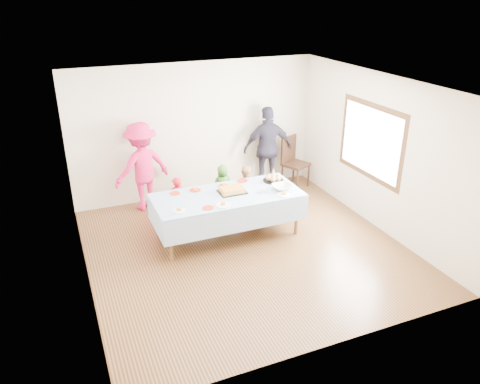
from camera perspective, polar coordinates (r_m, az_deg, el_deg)
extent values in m
plane|color=#412012|center=(7.83, 0.66, -6.89)|extent=(5.00, 5.00, 0.00)
cube|color=beige|center=(9.46, -5.35, 7.47)|extent=(5.00, 0.04, 2.70)
cube|color=beige|center=(5.26, 11.62, -6.98)|extent=(5.00, 0.04, 2.70)
cube|color=beige|center=(6.72, -19.26, -0.81)|extent=(0.04, 5.00, 2.70)
cube|color=beige|center=(8.48, 16.47, 4.63)|extent=(0.04, 5.00, 2.70)
cube|color=white|center=(6.85, 0.77, 12.89)|extent=(5.00, 5.00, 0.04)
cube|color=#472B16|center=(8.57, 15.61, 5.98)|extent=(0.03, 1.75, 1.35)
cylinder|color=brown|center=(7.42, -8.47, -5.81)|extent=(0.06, 0.06, 0.73)
cylinder|color=brown|center=(8.16, 6.91, -2.82)|extent=(0.06, 0.06, 0.73)
cylinder|color=brown|center=(8.14, -9.99, -3.07)|extent=(0.06, 0.06, 0.73)
cylinder|color=brown|center=(8.82, 4.27, -0.57)|extent=(0.06, 0.06, 0.73)
cube|color=brown|center=(7.89, -1.56, -0.49)|extent=(2.40, 1.00, 0.04)
cube|color=white|center=(7.88, -1.56, -0.32)|extent=(2.50, 1.10, 0.01)
cube|color=black|center=(7.96, -0.97, 0.01)|extent=(0.46, 0.35, 0.01)
cube|color=#DCB953|center=(7.94, -0.98, 0.25)|extent=(0.39, 0.29, 0.06)
cube|color=#A76F26|center=(7.93, -0.98, 0.47)|extent=(0.39, 0.29, 0.01)
cylinder|color=black|center=(8.44, 4.08, 1.42)|extent=(0.37, 0.37, 0.02)
sphere|color=tan|center=(8.46, 4.69, 1.87)|extent=(0.09, 0.09, 0.09)
sphere|color=tan|center=(8.51, 4.13, 2.02)|extent=(0.09, 0.09, 0.09)
sphere|color=tan|center=(8.47, 3.54, 1.92)|extent=(0.09, 0.09, 0.09)
sphere|color=tan|center=(8.38, 3.49, 1.67)|extent=(0.09, 0.09, 0.09)
sphere|color=tan|center=(8.33, 4.05, 1.52)|extent=(0.09, 0.09, 0.09)
sphere|color=tan|center=(8.37, 4.66, 1.62)|extent=(0.09, 0.09, 0.09)
sphere|color=tan|center=(8.42, 4.09, 1.77)|extent=(0.09, 0.09, 0.09)
imported|color=silver|center=(8.09, 5.15, 0.58)|extent=(0.33, 0.33, 0.08)
cone|color=silver|center=(8.65, 4.09, 2.47)|extent=(0.09, 0.09, 0.15)
cylinder|color=#B9230D|center=(7.98, -7.95, -0.16)|extent=(0.18, 0.18, 0.01)
cylinder|color=#B9230D|center=(8.07, -5.49, 0.24)|extent=(0.20, 0.20, 0.01)
cylinder|color=#B9230D|center=(8.22, -2.05, 0.79)|extent=(0.18, 0.18, 0.01)
cylinder|color=#B9230D|center=(8.42, 0.25, 1.40)|extent=(0.20, 0.20, 0.01)
cylinder|color=#B9230D|center=(7.41, -3.92, -1.93)|extent=(0.18, 0.18, 0.01)
cylinder|color=white|center=(7.36, -7.46, -2.30)|extent=(0.21, 0.21, 0.01)
cylinder|color=white|center=(7.49, -2.07, -1.61)|extent=(0.24, 0.24, 0.01)
cylinder|color=white|center=(7.88, 5.38, -0.33)|extent=(0.24, 0.24, 0.01)
cylinder|color=black|center=(9.90, 7.00, 1.34)|extent=(0.04, 0.04, 0.48)
cylinder|color=black|center=(10.20, 8.35, 1.97)|extent=(0.04, 0.04, 0.48)
cylinder|color=black|center=(10.12, 5.16, 1.94)|extent=(0.04, 0.04, 0.48)
cylinder|color=black|center=(10.42, 6.53, 2.54)|extent=(0.04, 0.04, 0.48)
cube|color=black|center=(10.06, 6.83, 3.35)|extent=(0.63, 0.63, 0.06)
cube|color=black|center=(10.08, 5.93, 5.26)|extent=(0.45, 0.24, 0.56)
imported|color=#B51621|center=(8.47, -7.69, -1.10)|extent=(0.37, 0.28, 0.92)
imported|color=#397326|center=(9.18, -2.12, 0.84)|extent=(0.41, 0.28, 0.83)
imported|color=tan|center=(8.85, 0.60, 0.35)|extent=(0.56, 0.51, 0.95)
imported|color=#DA1B57|center=(9.07, -11.85, 3.05)|extent=(1.24, 0.92, 1.72)
imported|color=#2A2736|center=(9.83, 3.41, 5.34)|extent=(1.09, 0.58, 1.77)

